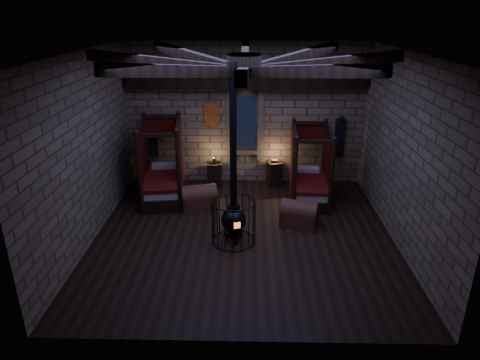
{
  "coord_description": "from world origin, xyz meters",
  "views": [
    {
      "loc": [
        0.12,
        -8.96,
        5.04
      ],
      "look_at": [
        -0.1,
        0.6,
        1.18
      ],
      "focal_mm": 32.0,
      "sensor_mm": 36.0,
      "label": 1
    }
  ],
  "objects_px": {
    "bed_right": "(309,182)",
    "stove": "(234,217)",
    "trunk_left": "(199,198)",
    "bed_left": "(163,179)",
    "trunk_right": "(299,214)"
  },
  "relations": [
    {
      "from": "bed_left",
      "to": "bed_right",
      "type": "distance_m",
      "value": 4.11
    },
    {
      "from": "trunk_right",
      "to": "stove",
      "type": "relative_size",
      "value": 0.25
    },
    {
      "from": "bed_right",
      "to": "stove",
      "type": "xyz_separation_m",
      "value": [
        -2.02,
        -2.45,
        0.12
      ]
    },
    {
      "from": "trunk_right",
      "to": "bed_left",
      "type": "bearing_deg",
      "value": 174.12
    },
    {
      "from": "stove",
      "to": "bed_left",
      "type": "bearing_deg",
      "value": 111.22
    },
    {
      "from": "trunk_left",
      "to": "stove",
      "type": "distance_m",
      "value": 2.04
    },
    {
      "from": "trunk_left",
      "to": "trunk_right",
      "type": "height_order",
      "value": "trunk_left"
    },
    {
      "from": "bed_right",
      "to": "stove",
      "type": "bearing_deg",
      "value": -126.55
    },
    {
      "from": "bed_right",
      "to": "stove",
      "type": "relative_size",
      "value": 0.5
    },
    {
      "from": "stove",
      "to": "trunk_left",
      "type": "bearing_deg",
      "value": 100.87
    },
    {
      "from": "bed_right",
      "to": "stove",
      "type": "distance_m",
      "value": 3.18
    },
    {
      "from": "bed_right",
      "to": "bed_left",
      "type": "bearing_deg",
      "value": -177.49
    },
    {
      "from": "bed_right",
      "to": "trunk_left",
      "type": "distance_m",
      "value": 3.11
    },
    {
      "from": "bed_left",
      "to": "trunk_right",
      "type": "relative_size",
      "value": 2.18
    },
    {
      "from": "bed_right",
      "to": "trunk_left",
      "type": "height_order",
      "value": "bed_right"
    }
  ]
}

